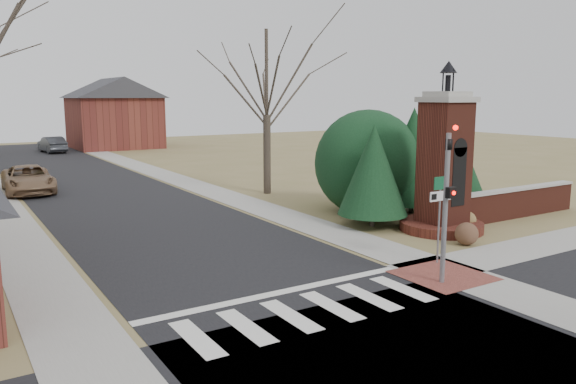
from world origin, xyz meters
TOP-DOWN VIEW (x-y plane):
  - ground at (0.00, 0.00)m, footprint 120.00×120.00m
  - main_street at (0.00, 22.00)m, footprint 8.00×70.00m
  - cross_street at (0.00, -3.00)m, footprint 120.00×8.00m
  - crosswalk_zone at (0.00, 0.80)m, footprint 8.00×2.20m
  - stop_bar at (0.00, 2.30)m, footprint 8.00×0.35m
  - sidewalk_right_main at (5.20, 22.00)m, footprint 2.00×60.00m
  - curb_apron at (4.80, 1.00)m, footprint 2.40×2.40m
  - traffic_signal_pole at (4.30, 0.57)m, footprint 0.28×0.41m
  - sign_post at (5.59, 1.99)m, footprint 0.90×0.07m
  - brick_gate_monument at (9.00, 4.99)m, footprint 3.20×3.20m
  - brick_garden_wall at (13.50, 5.00)m, footprint 7.50×0.50m
  - house_distant_right at (7.99, 47.99)m, footprint 8.80×8.80m
  - evergreen_near at (7.20, 7.00)m, footprint 2.80×2.80m
  - evergreen_mid at (10.50, 8.20)m, footprint 3.40×3.40m
  - evergreen_far at (12.50, 7.20)m, footprint 2.40×2.40m
  - evergreen_mass at (9.00, 9.50)m, footprint 4.80×4.80m
  - bare_tree_3 at (7.50, 16.00)m, footprint 7.00×7.00m
  - pickup_truck at (-3.40, 23.03)m, footprint 2.64×5.38m
  - distant_car at (1.60, 45.83)m, footprint 2.05×4.66m
  - dry_shrub_left at (8.10, 3.00)m, footprint 0.81×0.81m
  - dry_shrub_right at (9.98, 4.60)m, footprint 0.73×0.73m

SIDE VIEW (x-z plane):
  - ground at x=0.00m, z-range 0.00..0.00m
  - main_street at x=0.00m, z-range 0.00..0.01m
  - cross_street at x=0.00m, z-range 0.00..0.01m
  - crosswalk_zone at x=0.00m, z-range 0.00..0.02m
  - stop_bar at x=0.00m, z-range 0.00..0.02m
  - sidewalk_right_main at x=5.20m, z-range 0.00..0.02m
  - curb_apron at x=4.80m, z-range 0.00..0.02m
  - dry_shrub_right at x=9.98m, z-range 0.00..0.73m
  - dry_shrub_left at x=8.10m, z-range 0.00..0.81m
  - brick_garden_wall at x=13.50m, z-range 0.01..1.31m
  - pickup_truck at x=-3.40m, z-range 0.00..1.47m
  - distant_car at x=1.60m, z-range 0.00..1.49m
  - evergreen_far at x=12.50m, z-range 0.25..3.55m
  - sign_post at x=5.59m, z-range 0.57..3.32m
  - brick_gate_monument at x=9.00m, z-range -1.07..5.40m
  - evergreen_near at x=7.20m, z-range 0.25..4.35m
  - evergreen_mass at x=9.00m, z-range 0.00..4.80m
  - traffic_signal_pole at x=4.30m, z-range 0.34..4.84m
  - evergreen_mid at x=10.50m, z-range 0.25..4.95m
  - house_distant_right at x=7.99m, z-range 0.00..7.30m
  - bare_tree_3 at x=7.50m, z-range 1.84..11.54m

